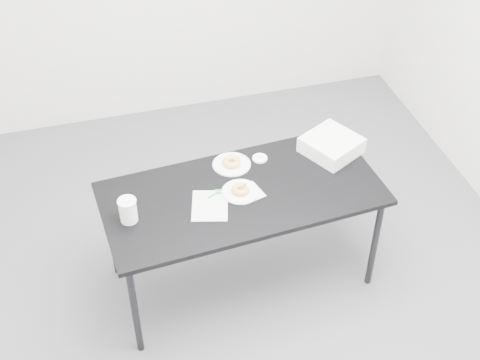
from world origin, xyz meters
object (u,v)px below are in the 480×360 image
object	(u,v)px
pen	(216,193)
donut_near	(240,189)
plate_near	(240,192)
scorecard	(210,206)
donut_far	(232,162)
bakery_box	(331,145)
coffee_cup	(128,210)
plate_far	(232,164)
table	(242,199)

from	to	relation	value
pen	donut_near	distance (m)	0.14
plate_near	scorecard	bearing A→B (deg)	-162.70
donut_far	bakery_box	world-z (taller)	bakery_box
coffee_cup	donut_near	bearing A→B (deg)	4.67
donut_near	bakery_box	distance (m)	0.66
plate_near	bakery_box	xyz separation A→B (m)	(0.63, 0.21, 0.04)
scorecard	plate_far	distance (m)	0.38
coffee_cup	plate_far	bearing A→B (deg)	24.88
table	bakery_box	bearing A→B (deg)	14.24
scorecard	plate_far	world-z (taller)	plate_far
pen	plate_near	xyz separation A→B (m)	(0.14, -0.02, -0.00)
scorecard	donut_far	size ratio (longest dim) A/B	2.34
donut_far	donut_near	bearing A→B (deg)	-93.79
table	donut_far	size ratio (longest dim) A/B	15.30
pen	donut_far	size ratio (longest dim) A/B	1.09
scorecard	pen	world-z (taller)	pen
donut_far	bakery_box	xyz separation A→B (m)	(0.61, -0.04, 0.03)
donut_near	donut_far	distance (m)	0.25
pen	bakery_box	bearing A→B (deg)	-14.42
pen	donut_near	size ratio (longest dim) A/B	1.15
donut_far	scorecard	bearing A→B (deg)	-123.90
pen	coffee_cup	bearing A→B (deg)	160.66
bakery_box	scorecard	bearing A→B (deg)	170.50
plate_near	bakery_box	distance (m)	0.67
table	donut_near	xyz separation A→B (m)	(-0.01, -0.00, 0.08)
table	plate_far	xyz separation A→B (m)	(0.01, 0.25, 0.06)
donut_near	scorecard	bearing A→B (deg)	-162.70
bakery_box	plate_near	bearing A→B (deg)	170.78
scorecard	donut_near	xyz separation A→B (m)	(0.19, 0.06, 0.02)
donut_near	plate_far	world-z (taller)	donut_near
pen	coffee_cup	xyz separation A→B (m)	(-0.50, -0.08, 0.07)
donut_near	plate_near	bearing A→B (deg)	0.00
scorecard	donut_far	bearing A→B (deg)	71.06
coffee_cup	plate_near	bearing A→B (deg)	4.67
scorecard	pen	size ratio (longest dim) A/B	2.15
donut_near	donut_far	xyz separation A→B (m)	(0.02, 0.25, -0.00)
table	plate_near	world-z (taller)	plate_near
bakery_box	table	bearing A→B (deg)	170.81
plate_near	plate_far	bearing A→B (deg)	86.21
plate_near	donut_far	distance (m)	0.25
table	scorecard	world-z (taller)	scorecard
plate_far	donut_near	bearing A→B (deg)	-93.79
scorecard	pen	xyz separation A→B (m)	(0.05, 0.08, 0.00)
plate_far	donut_far	xyz separation A→B (m)	(0.00, 0.00, 0.02)
scorecard	coffee_cup	size ratio (longest dim) A/B	1.74
table	plate_near	size ratio (longest dim) A/B	7.61
table	pen	xyz separation A→B (m)	(-0.15, 0.02, 0.06)
table	donut_near	distance (m)	0.08
donut_far	coffee_cup	bearing A→B (deg)	-155.12
plate_near	table	bearing A→B (deg)	16.84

